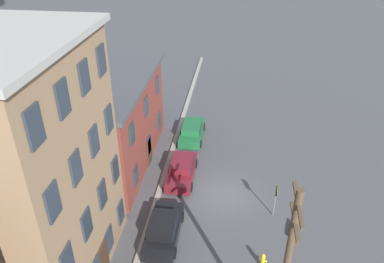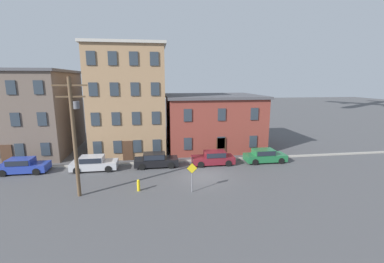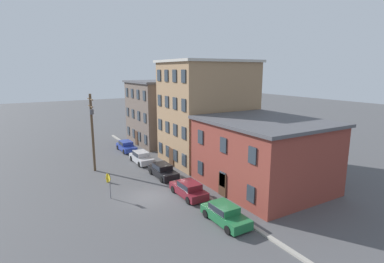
{
  "view_description": "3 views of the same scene",
  "coord_description": "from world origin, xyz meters",
  "px_view_note": "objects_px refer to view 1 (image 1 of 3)",
  "views": [
    {
      "loc": [
        -20.18,
        -0.35,
        16.78
      ],
      "look_at": [
        1.06,
        2.36,
        4.33
      ],
      "focal_mm": 35.0,
      "sensor_mm": 36.0,
      "label": 1
    },
    {
      "loc": [
        -4.28,
        -22.1,
        8.76
      ],
      "look_at": [
        -0.43,
        4.32,
        3.38
      ],
      "focal_mm": 24.0,
      "sensor_mm": 36.0,
      "label": 2
    },
    {
      "loc": [
        24.41,
        -9.84,
        11.53
      ],
      "look_at": [
        0.66,
        4.16,
        5.9
      ],
      "focal_mm": 28.0,
      "sensor_mm": 36.0,
      "label": 3
    }
  ],
  "objects_px": {
    "fire_hydrant": "(263,260)",
    "car_maroon": "(182,169)",
    "car_green": "(192,131)",
    "caution_sign": "(276,196)",
    "car_black": "(164,228)"
  },
  "relations": [
    {
      "from": "car_black",
      "to": "caution_sign",
      "type": "height_order",
      "value": "caution_sign"
    },
    {
      "from": "fire_hydrant",
      "to": "car_maroon",
      "type": "bearing_deg",
      "value": 36.88
    },
    {
      "from": "caution_sign",
      "to": "car_green",
      "type": "bearing_deg",
      "value": 35.86
    },
    {
      "from": "caution_sign",
      "to": "fire_hydrant",
      "type": "xyz_separation_m",
      "value": [
        -4.21,
        0.85,
        -1.13
      ]
    },
    {
      "from": "caution_sign",
      "to": "fire_hydrant",
      "type": "height_order",
      "value": "caution_sign"
    },
    {
      "from": "car_black",
      "to": "car_maroon",
      "type": "distance_m",
      "value": 6.04
    },
    {
      "from": "car_black",
      "to": "car_maroon",
      "type": "height_order",
      "value": "same"
    },
    {
      "from": "caution_sign",
      "to": "fire_hydrant",
      "type": "relative_size",
      "value": 2.54
    },
    {
      "from": "car_black",
      "to": "car_maroon",
      "type": "relative_size",
      "value": 1.0
    },
    {
      "from": "car_black",
      "to": "car_green",
      "type": "height_order",
      "value": "same"
    },
    {
      "from": "car_green",
      "to": "caution_sign",
      "type": "distance_m",
      "value": 10.98
    },
    {
      "from": "car_maroon",
      "to": "fire_hydrant",
      "type": "distance_m",
      "value": 9.32
    },
    {
      "from": "car_green",
      "to": "car_black",
      "type": "bearing_deg",
      "value": 179.01
    },
    {
      "from": "car_maroon",
      "to": "car_green",
      "type": "bearing_deg",
      "value": -0.27
    },
    {
      "from": "car_maroon",
      "to": "car_green",
      "type": "xyz_separation_m",
      "value": [
        5.64,
        -0.03,
        0.0
      ]
    }
  ]
}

